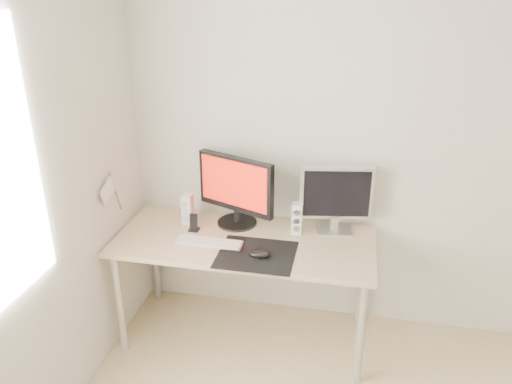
{
  "coord_description": "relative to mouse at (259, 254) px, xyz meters",
  "views": [
    {
      "loc": [
        -0.32,
        -1.28,
        2.21
      ],
      "look_at": [
        -0.88,
        1.48,
        1.01
      ],
      "focal_mm": 35.0,
      "sensor_mm": 36.0,
      "label": 1
    }
  ],
  "objects": [
    {
      "name": "pennant",
      "position": [
        -0.92,
        0.06,
        0.29
      ],
      "size": [
        0.01,
        0.23,
        0.29
      ],
      "color": "#A57F54",
      "rests_on": "wall_left"
    },
    {
      "name": "main_monitor",
      "position": [
        -0.23,
        0.39,
        0.23
      ],
      "size": [
        0.52,
        0.34,
        0.47
      ],
      "color": "black",
      "rests_on": "desk"
    },
    {
      "name": "phone_dock",
      "position": [
        -0.47,
        0.25,
        0.01
      ],
      "size": [
        0.06,
        0.06,
        0.12
      ],
      "color": "black",
      "rests_on": "desk"
    },
    {
      "name": "wall_back",
      "position": [
        0.8,
        0.57,
        0.5
      ],
      "size": [
        3.5,
        0.0,
        3.5
      ],
      "primitive_type": "plane",
      "rotation": [
        1.57,
        0.0,
        0.0
      ],
      "color": "white",
      "rests_on": "ground"
    },
    {
      "name": "second_monitor",
      "position": [
        0.41,
        0.42,
        0.22
      ],
      "size": [
        0.45,
        0.19,
        0.43
      ],
      "color": "silver",
      "rests_on": "desk"
    },
    {
      "name": "mousepad",
      "position": [
        -0.02,
        0.03,
        -0.02
      ],
      "size": [
        0.45,
        0.4,
        0.0
      ],
      "primitive_type": "cube",
      "color": "black",
      "rests_on": "desk"
    },
    {
      "name": "speaker_left",
      "position": [
        -0.54,
        0.34,
        0.08
      ],
      "size": [
        0.06,
        0.08,
        0.2
      ],
      "color": "white",
      "rests_on": "desk"
    },
    {
      "name": "desk",
      "position": [
        -0.13,
        0.2,
        -0.1
      ],
      "size": [
        1.6,
        0.7,
        0.73
      ],
      "color": "#D1B587",
      "rests_on": "ground"
    },
    {
      "name": "keyboard",
      "position": [
        -0.33,
        0.1,
        -0.02
      ],
      "size": [
        0.42,
        0.13,
        0.02
      ],
      "color": "#B1B1B4",
      "rests_on": "desk"
    },
    {
      "name": "speaker_right",
      "position": [
        0.18,
        0.35,
        0.08
      ],
      "size": [
        0.06,
        0.08,
        0.2
      ],
      "color": "white",
      "rests_on": "desk"
    },
    {
      "name": "mouse",
      "position": [
        0.0,
        0.0,
        0.0
      ],
      "size": [
        0.12,
        0.07,
        0.04
      ],
      "primitive_type": "ellipsoid",
      "color": "black",
      "rests_on": "mousepad"
    }
  ]
}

